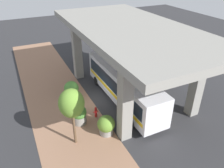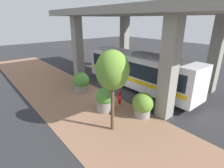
# 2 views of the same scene
# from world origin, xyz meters

# --- Properties ---
(ground_plane) EXTENTS (80.00, 80.00, 0.00)m
(ground_plane) POSITION_xyz_m (0.00, 0.00, 0.00)
(ground_plane) COLOR #2D2D30
(ground_plane) RESTS_ON ground
(sidewalk_strip) EXTENTS (6.00, 40.00, 0.02)m
(sidewalk_strip) POSITION_xyz_m (-3.00, 0.00, 0.01)
(sidewalk_strip) COLOR #936B51
(sidewalk_strip) RESTS_ON ground
(overpass) EXTENTS (9.40, 19.34, 7.14)m
(overpass) POSITION_xyz_m (4.00, 0.00, 6.26)
(overpass) COLOR gray
(overpass) RESTS_ON ground
(bus) EXTENTS (2.62, 11.55, 3.50)m
(bus) POSITION_xyz_m (2.82, -1.12, 1.90)
(bus) COLOR silver
(bus) RESTS_ON ground
(fire_hydrant) EXTENTS (0.47, 0.23, 1.05)m
(fire_hydrant) POSITION_xyz_m (-0.58, -2.38, 0.53)
(fire_hydrant) COLOR #B21919
(fire_hydrant) RESTS_ON ground
(planter_front) EXTENTS (1.42, 1.42, 1.70)m
(planter_front) POSITION_xyz_m (-0.64, -4.75, 0.85)
(planter_front) COLOR gray
(planter_front) RESTS_ON ground
(planter_middle) EXTENTS (1.28, 1.28, 1.76)m
(planter_middle) POSITION_xyz_m (-2.15, -2.54, 0.88)
(planter_middle) COLOR gray
(planter_middle) RESTS_ON ground
(planter_back) EXTENTS (1.46, 1.46, 1.79)m
(planter_back) POSITION_xyz_m (-1.57, 1.67, 0.89)
(planter_back) COLOR gray
(planter_back) RESTS_ON ground
(street_tree_near) EXTENTS (1.81, 1.81, 4.77)m
(street_tree_near) POSITION_xyz_m (-3.19, -4.63, 3.64)
(street_tree_near) COLOR brown
(street_tree_near) RESTS_ON ground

